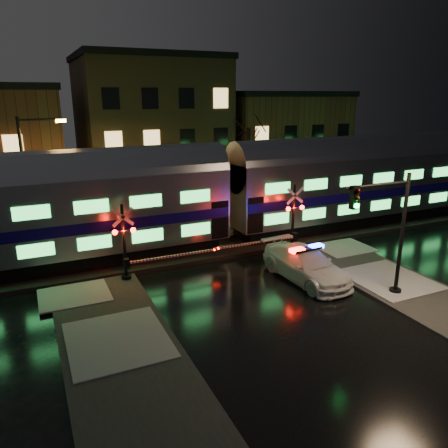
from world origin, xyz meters
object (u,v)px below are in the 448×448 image
Objects in this scene: traffic_light at (388,235)px; streetlight at (30,175)px; crossing_signal_right at (288,227)px; police_car at (306,265)px; crossing_signal_left at (133,250)px.

streetlight is (-13.48, 13.20, 1.41)m from traffic_light.
traffic_light reaches higher than crossing_signal_right.
police_car is 0.71× the size of streetlight.
police_car is 15.80m from streetlight.
streetlight is at bearing 122.59° from traffic_light.
traffic_light is (1.85, -3.13, 2.18)m from police_car.
police_car is at bearing 107.60° from traffic_light.
crossing_signal_right is 8.72m from crossing_signal_left.
police_car is at bearing -40.88° from streetlight.
streetlight reaches higher than crossing_signal_right.
crossing_signal_left is (-7.61, 3.37, 0.80)m from police_car.
police_car is 0.97× the size of traffic_light.
streetlight is at bearing 135.28° from police_car.
crossing_signal_left is at bearing 132.52° from traffic_light.
crossing_signal_right is 0.74× the size of streetlight.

